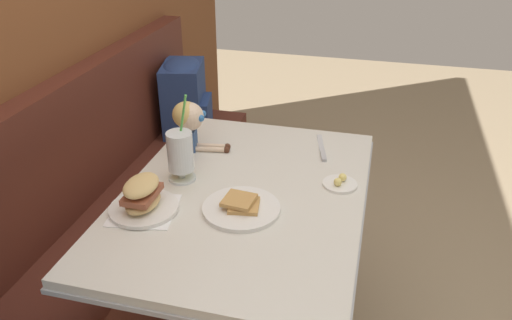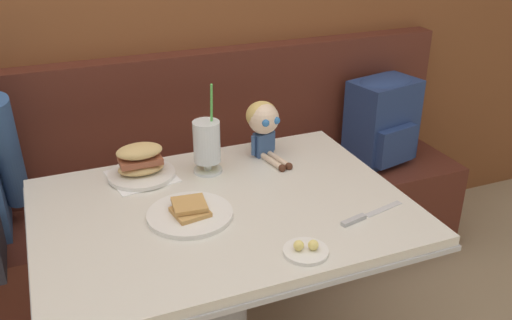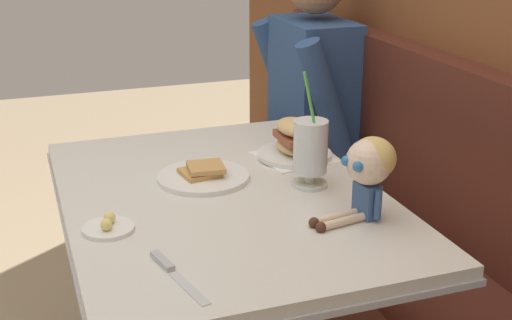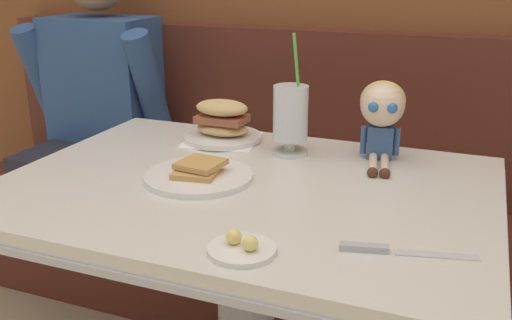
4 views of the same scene
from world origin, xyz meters
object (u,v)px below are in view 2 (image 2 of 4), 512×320
at_px(seated_doll, 263,121).
at_px(backpack, 383,117).
at_px(sandwich_plate, 141,164).
at_px(milkshake_glass, 207,144).
at_px(butter_saucer, 306,250).
at_px(butter_knife, 362,217).
at_px(toast_plate, 190,213).

distance_m(seated_doll, backpack, 0.82).
relative_size(sandwich_plate, backpack, 0.56).
height_order(milkshake_glass, butter_saucer, milkshake_glass).
distance_m(butter_saucer, butter_knife, 0.24).
height_order(seated_doll, backpack, seated_doll).
relative_size(toast_plate, milkshake_glass, 0.80).
bearing_deg(backpack, sandwich_plate, -164.46).
distance_m(milkshake_glass, seated_doll, 0.23).
bearing_deg(butter_saucer, butter_knife, 21.82).
relative_size(sandwich_plate, butter_saucer, 1.90).
xyz_separation_m(butter_saucer, seated_doll, (0.13, 0.59, 0.12)).
height_order(butter_saucer, backpack, backpack).
bearing_deg(butter_knife, sandwich_plate, 137.11).
bearing_deg(seated_doll, backpack, 23.67).
height_order(milkshake_glass, backpack, milkshake_glass).
bearing_deg(butter_saucer, toast_plate, 128.55).
bearing_deg(butter_knife, toast_plate, 156.67).
bearing_deg(butter_knife, seated_doll, 101.09).
bearing_deg(sandwich_plate, milkshake_glass, -11.87).
relative_size(milkshake_glass, butter_knife, 1.35).
bearing_deg(toast_plate, sandwich_plate, 104.65).
bearing_deg(sandwich_plate, seated_doll, 0.61).
distance_m(butter_saucer, seated_doll, 0.62).
bearing_deg(backpack, seated_doll, -156.33).
bearing_deg(sandwich_plate, butter_saucer, -62.36).
xyz_separation_m(butter_saucer, butter_knife, (0.23, 0.09, -0.00)).
xyz_separation_m(toast_plate, butter_knife, (0.46, -0.20, -0.01)).
distance_m(butter_saucer, backpack, 1.26).
distance_m(toast_plate, butter_saucer, 0.37).
distance_m(milkshake_glass, butter_saucer, 0.56).
height_order(butter_saucer, butter_knife, butter_saucer).
relative_size(toast_plate, butter_saucer, 2.08).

